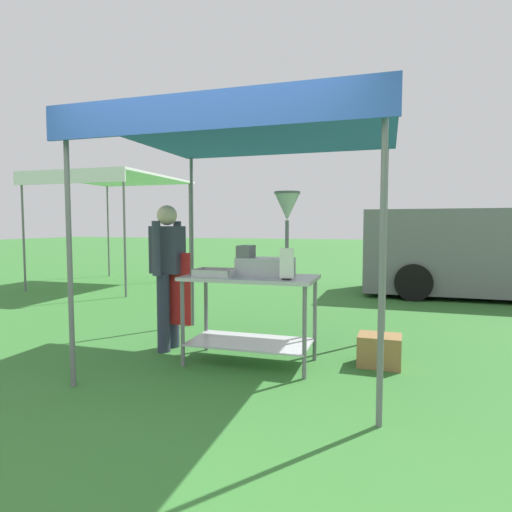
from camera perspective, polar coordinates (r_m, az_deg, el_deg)
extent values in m
plane|color=#33702D|center=(8.94, 8.05, -4.90)|extent=(70.00, 70.00, 0.00)
cylinder|color=slate|center=(3.97, -23.46, 0.34)|extent=(0.04, 0.04, 2.31)
cylinder|color=slate|center=(3.02, 16.37, -0.55)|extent=(0.04, 0.04, 2.31)
cylinder|color=slate|center=(5.99, -8.46, 1.78)|extent=(0.04, 0.04, 2.31)
cylinder|color=slate|center=(5.41, 16.70, 1.41)|extent=(0.04, 0.04, 2.31)
cube|color=blue|center=(4.50, -0.19, 16.16)|extent=(2.75, 2.59, 0.05)
cube|color=blue|center=(3.30, -7.17, 18.21)|extent=(2.75, 0.02, 0.24)
cube|color=#B7B7BC|center=(4.29, -0.78, -2.89)|extent=(1.31, 0.67, 0.04)
cube|color=#B7B7BC|center=(4.42, -0.78, -11.32)|extent=(1.21, 0.62, 0.02)
cylinder|color=slate|center=(4.34, -9.69, -8.82)|extent=(0.04, 0.04, 0.85)
cylinder|color=slate|center=(3.95, 6.44, -10.05)|extent=(0.04, 0.04, 0.85)
cylinder|color=slate|center=(4.84, -6.63, -7.44)|extent=(0.04, 0.04, 0.85)
cylinder|color=slate|center=(4.50, 7.79, -8.32)|extent=(0.04, 0.04, 0.85)
cube|color=#B7B7BC|center=(4.30, -5.39, -2.58)|extent=(0.41, 0.30, 0.01)
cube|color=#B7B7BC|center=(4.16, -6.16, -2.31)|extent=(0.41, 0.01, 0.06)
cube|color=#B7B7BC|center=(4.43, -4.68, -1.91)|extent=(0.41, 0.01, 0.06)
cube|color=#B7B7BC|center=(4.37, -7.79, -2.01)|extent=(0.01, 0.30, 0.06)
cube|color=#B7B7BC|center=(4.22, -2.92, -2.20)|extent=(0.01, 0.30, 0.06)
torus|color=gold|center=(4.31, -3.33, -2.30)|extent=(0.10, 0.10, 0.02)
torus|color=gold|center=(4.23, -6.48, -2.45)|extent=(0.10, 0.10, 0.02)
torus|color=gold|center=(4.37, -7.06, -2.25)|extent=(0.10, 0.10, 0.02)
torus|color=gold|center=(4.33, -5.51, -2.29)|extent=(0.09, 0.09, 0.02)
torus|color=gold|center=(4.37, -4.59, -2.23)|extent=(0.09, 0.09, 0.02)
torus|color=gold|center=(4.24, -4.75, -2.42)|extent=(0.09, 0.09, 0.02)
torus|color=gold|center=(4.18, -5.19, -2.51)|extent=(0.09, 0.09, 0.02)
torus|color=gold|center=(4.22, -3.54, -2.44)|extent=(0.10, 0.10, 0.02)
torus|color=gold|center=(4.43, -6.16, -2.15)|extent=(0.08, 0.08, 0.02)
torus|color=gold|center=(4.30, -7.34, -2.35)|extent=(0.10, 0.10, 0.02)
torus|color=gold|center=(4.32, -6.44, -2.31)|extent=(0.10, 0.10, 0.02)
torus|color=gold|center=(4.27, -5.81, -2.38)|extent=(0.09, 0.09, 0.02)
cube|color=#B7B7BC|center=(4.31, 1.25, -1.42)|extent=(0.56, 0.28, 0.18)
cube|color=slate|center=(4.36, -1.40, 0.62)|extent=(0.14, 0.22, 0.12)
cylinder|color=slate|center=(4.24, 4.12, 2.21)|extent=(0.04, 0.04, 0.37)
cone|color=#B7B7BC|center=(4.24, 4.14, 6.46)|extent=(0.24, 0.24, 0.26)
cylinder|color=slate|center=(4.25, 4.15, 8.34)|extent=(0.25, 0.25, 0.02)
cube|color=black|center=(3.98, 4.07, -3.07)|extent=(0.08, 0.05, 0.02)
cube|color=white|center=(3.97, 4.08, -0.96)|extent=(0.13, 0.02, 0.28)
cylinder|color=#2D3347|center=(5.03, -10.93, -6.98)|extent=(0.14, 0.14, 0.86)
cylinder|color=#2D3347|center=(4.86, -12.14, -7.39)|extent=(0.14, 0.14, 0.86)
cube|color=#383D4C|center=(4.86, -11.64, 0.82)|extent=(0.35, 0.24, 0.52)
cube|color=red|center=(4.84, -10.35, -4.30)|extent=(0.32, 0.03, 0.80)
cylinder|color=#383D4C|center=(5.05, -10.35, 1.25)|extent=(0.09, 0.09, 0.58)
cylinder|color=#383D4C|center=(4.67, -13.04, 0.99)|extent=(0.09, 0.09, 0.58)
sphere|color=beige|center=(4.85, -11.70, 5.31)|extent=(0.22, 0.22, 0.22)
cube|color=olive|center=(4.53, 16.02, -11.91)|extent=(0.42, 0.34, 0.31)
cube|color=slate|center=(9.53, 29.01, 0.56)|extent=(4.86, 1.98, 1.60)
cylinder|color=black|center=(10.33, 19.74, -1.99)|extent=(0.68, 0.25, 0.68)
cylinder|color=black|center=(8.48, 20.11, -3.28)|extent=(0.68, 0.25, 0.68)
cylinder|color=slate|center=(10.24, -28.42, 2.65)|extent=(0.04, 0.04, 2.45)
cylinder|color=slate|center=(8.67, -16.99, 2.80)|extent=(0.04, 0.04, 2.45)
cylinder|color=slate|center=(12.41, -18.97, 3.08)|extent=(0.04, 0.04, 2.45)
cylinder|color=slate|center=(11.15, -8.74, 3.17)|extent=(0.04, 0.04, 2.45)
cube|color=white|center=(10.60, -18.31, 9.73)|extent=(2.65, 3.06, 0.05)
cube|color=white|center=(9.39, -23.73, 9.52)|extent=(2.65, 0.02, 0.24)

